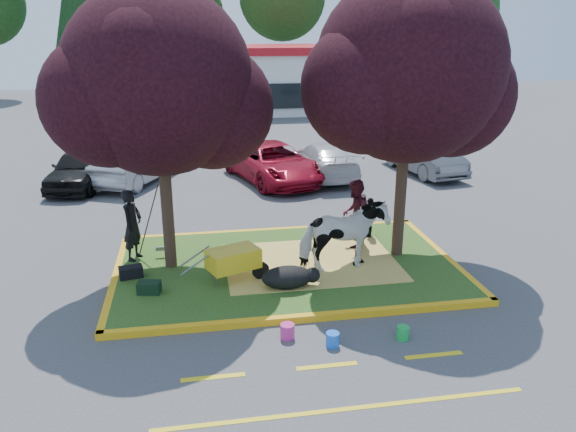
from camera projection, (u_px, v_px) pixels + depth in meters
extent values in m
plane|color=#424244|center=(287.00, 270.00, 13.82)|extent=(90.00, 90.00, 0.00)
cube|color=#264716|center=(287.00, 267.00, 13.80)|extent=(8.00, 5.00, 0.15)
cube|color=#F5AF14|center=(308.00, 318.00, 11.39)|extent=(8.30, 0.16, 0.15)
cube|color=#F5AF14|center=(272.00, 231.00, 16.21)|extent=(8.30, 0.16, 0.15)
cube|color=#F5AF14|center=(116.00, 279.00, 13.14)|extent=(0.16, 5.30, 0.15)
cube|color=#F5AF14|center=(443.00, 256.00, 14.46)|extent=(0.16, 5.30, 0.15)
cube|color=#ECD861|center=(311.00, 262.00, 13.87)|extent=(4.20, 3.00, 0.01)
cylinder|color=black|center=(166.00, 196.00, 13.13)|extent=(0.28, 0.28, 3.53)
sphere|color=black|center=(158.00, 81.00, 12.28)|extent=(4.20, 4.20, 4.20)
sphere|color=black|center=(212.00, 107.00, 12.86)|extent=(2.86, 2.86, 2.86)
sphere|color=black|center=(108.00, 101.00, 11.95)|extent=(2.86, 2.86, 2.86)
cylinder|color=black|center=(401.00, 184.00, 13.84)|extent=(0.28, 0.28, 3.70)
sphere|color=black|center=(409.00, 68.00, 12.95)|extent=(4.40, 4.40, 4.40)
sphere|color=black|center=(452.00, 95.00, 13.54)|extent=(2.99, 2.99, 2.99)
sphere|color=black|center=(366.00, 88.00, 12.62)|extent=(2.99, 2.99, 2.99)
cube|color=yellow|center=(213.00, 377.00, 9.58)|extent=(1.10, 0.12, 0.01)
cube|color=yellow|center=(327.00, 366.00, 9.90)|extent=(1.10, 0.12, 0.01)
cube|color=yellow|center=(434.00, 355.00, 10.23)|extent=(1.10, 0.12, 0.01)
cube|color=yellow|center=(345.00, 409.00, 8.78)|extent=(6.00, 0.10, 0.01)
cube|color=silver|center=(248.00, 81.00, 39.64)|extent=(20.00, 8.00, 4.00)
cube|color=#A51118|center=(247.00, 50.00, 38.95)|extent=(20.40, 8.40, 0.50)
cube|color=black|center=(255.00, 97.00, 36.05)|extent=(19.00, 0.10, 1.60)
cylinder|color=black|center=(92.00, 74.00, 46.12)|extent=(0.44, 0.44, 3.92)
cylinder|color=black|center=(190.00, 76.00, 48.94)|extent=(0.44, 0.44, 3.08)
sphere|color=#143811|center=(187.00, 12.00, 47.24)|extent=(6.16, 6.16, 6.16)
cylinder|color=black|center=(282.00, 73.00, 49.20)|extent=(0.44, 0.44, 3.64)
cylinder|color=black|center=(368.00, 72.00, 50.98)|extent=(0.44, 0.44, 3.50)
cone|color=black|center=(371.00, 1.00, 49.06)|extent=(5.00, 5.00, 10.62)
cylinder|color=black|center=(455.00, 73.00, 51.38)|extent=(0.44, 0.44, 3.22)
sphere|color=#143811|center=(461.00, 9.00, 49.61)|extent=(6.44, 6.44, 6.44)
imported|color=white|center=(343.00, 236.00, 13.18)|extent=(2.14, 1.18, 1.72)
ellipsoid|color=black|center=(287.00, 277.00, 12.46)|extent=(1.29, 0.94, 0.50)
imported|color=black|center=(132.00, 225.00, 13.82)|extent=(0.65, 0.77, 1.79)
imported|color=#40121E|center=(355.00, 214.00, 14.64)|extent=(1.00, 1.09, 1.81)
imported|color=black|center=(370.00, 217.00, 15.40)|extent=(0.50, 0.72, 1.13)
cylinder|color=black|center=(261.00, 270.00, 12.92)|extent=(0.41, 0.23, 0.41)
cylinder|color=slate|center=(217.00, 280.00, 12.54)|extent=(0.04, 0.04, 0.30)
cylinder|color=slate|center=(216.00, 271.00, 13.01)|extent=(0.04, 0.04, 0.30)
cube|color=yellow|center=(233.00, 259.00, 12.71)|extent=(1.31, 1.06, 0.45)
cylinder|color=slate|center=(195.00, 265.00, 12.34)|extent=(0.70, 0.31, 0.37)
cylinder|color=slate|center=(195.00, 256.00, 12.80)|extent=(0.70, 0.31, 0.37)
cube|color=black|center=(131.00, 272.00, 13.00)|extent=(0.58, 0.39, 0.27)
cube|color=black|center=(149.00, 287.00, 12.25)|extent=(0.54, 0.39, 0.26)
cylinder|color=green|center=(403.00, 333.00, 10.72)|extent=(0.32, 0.32, 0.26)
cylinder|color=#CB2D84|center=(287.00, 331.00, 10.74)|extent=(0.31, 0.31, 0.30)
cylinder|color=blue|center=(333.00, 339.00, 10.49)|extent=(0.27, 0.27, 0.27)
imported|color=black|center=(81.00, 168.00, 20.76)|extent=(2.35, 4.43, 1.44)
imported|color=gray|center=(138.00, 164.00, 21.35)|extent=(3.27, 4.67, 1.46)
imported|color=maroon|center=(273.00, 162.00, 21.53)|extent=(3.81, 5.72, 1.46)
imported|color=silver|center=(325.00, 159.00, 22.21)|extent=(2.09, 4.79, 1.37)
imported|color=#515258|center=(423.00, 155.00, 22.74)|extent=(2.23, 4.65, 1.47)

